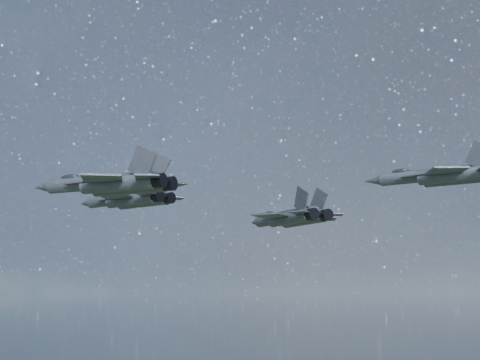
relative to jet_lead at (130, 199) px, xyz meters
The scene contains 4 objects.
jet_lead is the anchor object (origin of this frame).
jet_left 21.96m from the jet_lead, 65.72° to the left, with size 18.15×11.93×4.66m.
jet_right 17.08m from the jet_lead, 47.78° to the right, with size 15.86×10.81×3.98m.
jet_slot 35.22m from the jet_lead, 18.79° to the left, with size 15.06×10.64×3.81m.
Camera 1 is at (42.39, -57.92, 132.17)m, focal length 50.00 mm.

